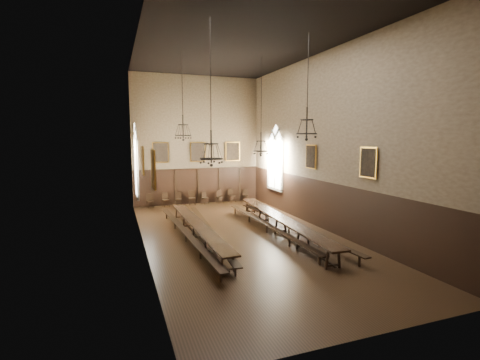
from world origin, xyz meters
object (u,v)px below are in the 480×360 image
chair_0 (150,203)px  chandelier_front_right (307,127)px  chandelier_back_left (183,130)px  chair_7 (245,198)px  chair_3 (192,200)px  chair_5 (220,199)px  table_left (198,231)px  bench_left_inner (209,232)px  chair_4 (205,200)px  table_right (281,225)px  chair_1 (166,202)px  bench_right_outer (289,227)px  chandelier_back_right (261,145)px  bench_left_outer (186,235)px  chandelier_front_left (211,150)px  bench_right_inner (267,227)px  chair_6 (232,198)px  chair_2 (178,202)px

chair_0 → chandelier_front_right: (5.57, -10.77, 4.88)m
chandelier_back_left → chair_7: bearing=46.1°
chair_3 → chair_5: chair_3 is taller
table_left → chair_3: chair_3 is taller
chair_5 → chair_7: 1.98m
bench_left_inner → chair_4: (1.90, 8.27, -0.03)m
chair_3 → chandelier_back_left: chandelier_back_left is taller
table_right → chair_3: (-2.57, 8.72, -0.11)m
chair_1 → chandelier_back_left: size_ratio=0.22×
table_left → chandelier_front_right: (4.19, -2.52, 4.79)m
chair_1 → chair_4: chair_1 is taller
bench_right_outer → chandelier_back_right: size_ratio=2.07×
chair_3 → chandelier_back_left: 7.83m
chair_5 → chair_0: bearing=167.7°
table_left → bench_right_outer: bearing=-6.3°
bench_left_outer → chair_5: chair_5 is taller
chair_3 → chandelier_back_left: size_ratio=0.24×
chandelier_back_left → chair_3: bearing=74.4°
bench_left_inner → chair_3: (0.96, 8.25, 0.01)m
table_left → bench_right_outer: table_left is taller
chair_0 → chair_1: bearing=-7.9°
table_right → bench_left_inner: table_right is taller
table_right → chandelier_front_left: bearing=-148.9°
table_right → bench_left_outer: bearing=176.6°
table_right → chair_0: chair_0 is taller
bench_right_inner → table_left: bearing=178.4°
table_left → chair_0: size_ratio=10.10×
bench_right_outer → chair_3: chair_3 is taller
bench_left_inner → chandelier_back_left: bearing=106.9°
table_right → chandelier_front_right: bearing=-86.6°
bench_right_inner → chair_5: 8.34m
chandelier_front_right → chandelier_back_left: bearing=132.0°
chair_7 → chandelier_front_left: size_ratio=0.17×
bench_left_outer → bench_left_inner: (1.14, 0.20, -0.01)m
chair_6 → chandelier_back_right: (-0.47, -6.43, 4.03)m
chair_1 → chair_6: 4.79m
chair_4 → chair_1: bearing=162.7°
chandelier_front_left → chair_0: bearing=96.4°
table_right → chair_3: bearing=106.4°
chair_4 → chandelier_front_left: bearing=-120.0°
bench_right_inner → chair_6: bearing=83.4°
bench_left_inner → chair_4: size_ratio=11.75×
chandelier_back_left → chandelier_front_right: same height
chair_6 → chair_0: bearing=163.9°
chair_2 → chandelier_front_left: (-0.65, -11.23, 4.00)m
bench_right_inner → chandelier_front_right: bearing=-73.8°
chandelier_back_right → chandelier_front_right: 4.48m
bench_right_inner → chair_2: bearing=109.6°
chair_0 → chair_6: bearing=-9.1°
chandelier_front_left → chandelier_front_right: bearing=6.3°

